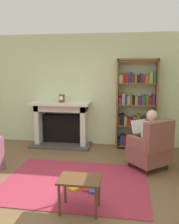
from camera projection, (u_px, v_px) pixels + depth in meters
ground at (71, 191)px, 3.88m from camera, size 14.00×14.00×0.00m
back_wall at (94, 90)px, 6.12m from camera, size 5.60×0.10×2.70m
area_rug at (75, 182)px, 4.17m from camera, size 2.40×1.80×0.01m
fireplace at (62, 122)px, 6.13m from camera, size 1.46×0.64×1.08m
mantel_clock at (62, 98)px, 5.92m from camera, size 0.14×0.14×0.18m
bookshelf at (136, 106)px, 5.81m from camera, size 0.93×0.32×2.10m
armchair_reading at (151, 148)px, 4.64m from camera, size 0.89×0.89×0.97m
seated_reader at (147, 136)px, 4.71m from camera, size 0.57×0.59×1.14m
side_table at (80, 184)px, 3.29m from camera, size 0.56×0.39×0.46m
scattered_books at (84, 188)px, 3.92m from camera, size 0.59×0.31×0.04m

